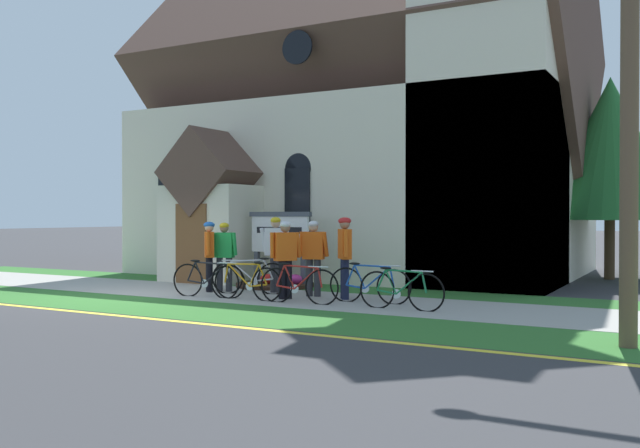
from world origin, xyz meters
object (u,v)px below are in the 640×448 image
bicycle_silver (208,280)px  cyclist_in_red_jersey (285,254)px  bicycle_orange (250,277)px  cyclist_in_yellow_jersey (313,252)px  bicycle_white (369,284)px  cyclist_in_orange_jersey (224,252)px  utility_pole (621,21)px  church_sign (280,236)px  roadside_conifer (610,149)px  bicycle_black (246,282)px  bicycle_red (401,290)px  cyclist_in_green_jersey (345,251)px  cyclist_in_white_jersey (276,248)px  bicycle_blue (299,285)px  cyclist_in_blue_jersey (209,251)px

bicycle_silver → cyclist_in_red_jersey: size_ratio=1.07×
bicycle_orange → cyclist_in_yellow_jersey: cyclist_in_yellow_jersey is taller
bicycle_white → cyclist_in_yellow_jersey: cyclist_in_yellow_jersey is taller
cyclist_in_orange_jersey → utility_pole: size_ratio=0.20×
church_sign → bicycle_orange: size_ratio=1.09×
roadside_conifer → bicycle_black: bearing=-125.2°
bicycle_black → utility_pole: size_ratio=0.22×
bicycle_black → bicycle_red: bearing=3.0°
bicycle_red → cyclist_in_green_jersey: 2.00m
cyclist_in_green_jersey → cyclist_in_white_jersey: cyclist_in_white_jersey is taller
cyclist_in_yellow_jersey → bicycle_white: bearing=-15.3°
bicycle_blue → bicycle_orange: bearing=153.1°
bicycle_red → cyclist_in_red_jersey: bearing=173.2°
cyclist_in_yellow_jersey → cyclist_in_white_jersey: size_ratio=0.95×
bicycle_black → cyclist_in_orange_jersey: bearing=142.2°
cyclist_in_green_jersey → cyclist_in_white_jersey: 2.02m
cyclist_in_red_jersey → roadside_conifer: bearing=56.3°
bicycle_black → roadside_conifer: 11.28m
cyclist_in_green_jersey → cyclist_in_white_jersey: size_ratio=1.00×
bicycle_white → bicycle_red: bearing=-33.2°
bicycle_black → utility_pole: bearing=-13.3°
bicycle_blue → cyclist_in_red_jersey: cyclist_in_red_jersey is taller
bicycle_silver → cyclist_in_yellow_jersey: 2.38m
bicycle_white → cyclist_in_white_jersey: cyclist_in_white_jersey is taller
bicycle_silver → bicycle_red: size_ratio=1.02×
bicycle_blue → cyclist_in_red_jersey: size_ratio=1.04×
bicycle_black → cyclist_in_green_jersey: 2.20m
church_sign → cyclist_in_red_jersey: 2.78m
bicycle_silver → utility_pole: (8.44, -1.75, 4.06)m
bicycle_silver → bicycle_black: size_ratio=0.99×
cyclist_in_orange_jersey → utility_pole: utility_pole is taller
cyclist_in_red_jersey → cyclist_in_white_jersey: size_ratio=0.95×
bicycle_blue → bicycle_red: bicycle_blue is taller
bicycle_blue → cyclist_in_orange_jersey: bearing=158.8°
cyclist_in_yellow_jersey → utility_pole: (6.49, -2.98, 3.46)m
church_sign → bicycle_silver: size_ratio=1.06×
bicycle_orange → utility_pole: (7.99, -2.71, 4.06)m
cyclist_in_red_jersey → cyclist_in_blue_jersey: 2.34m
cyclist_in_green_jersey → bicycle_white: bearing=-22.3°
bicycle_red → roadside_conifer: size_ratio=0.31×
bicycle_white → cyclist_in_green_jersey: bearing=157.7°
bicycle_red → utility_pole: utility_pole is taller
bicycle_orange → bicycle_black: bearing=-60.3°
bicycle_orange → cyclist_in_red_jersey: bearing=-20.1°
bicycle_blue → utility_pole: 7.60m
cyclist_in_orange_jersey → utility_pole: bearing=-17.7°
bicycle_white → cyclist_in_white_jersey: bearing=166.2°
bicycle_white → cyclist_in_red_jersey: 1.96m
bicycle_black → bicycle_orange: size_ratio=1.04×
bicycle_silver → bicycle_white: bicycle_white is taller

